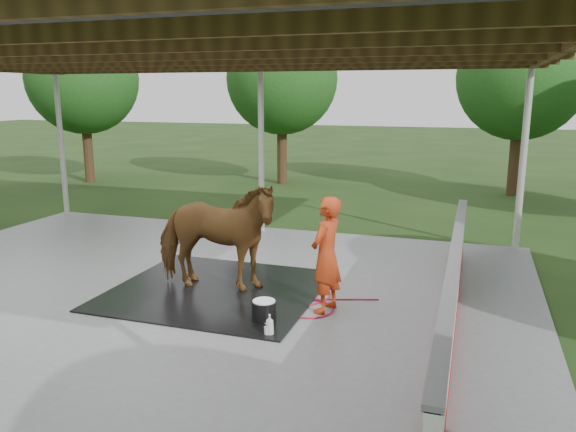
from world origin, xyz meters
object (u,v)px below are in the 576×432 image
(horse, at_px, (215,236))
(wash_bucket, at_px, (264,311))
(dasher_board, at_px, (453,295))
(handler, at_px, (326,255))

(horse, distance_m, wash_bucket, 1.76)
(dasher_board, height_order, horse, horse)
(handler, distance_m, wash_bucket, 1.24)
(dasher_board, bearing_deg, wash_bucket, -169.27)
(horse, height_order, handler, horse)
(horse, xyz_separation_m, handler, (1.97, -0.29, -0.06))
(dasher_board, xyz_separation_m, horse, (-3.81, 0.50, 0.40))
(dasher_board, height_order, wash_bucket, dasher_board)
(dasher_board, relative_size, handler, 4.53)
(dasher_board, bearing_deg, horse, 172.50)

